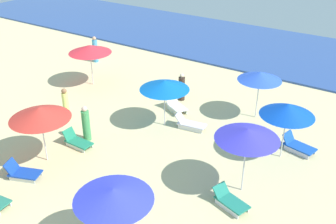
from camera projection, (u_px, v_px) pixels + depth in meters
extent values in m
cube|color=#2B498F|center=(286.00, 52.00, 28.56)|extent=(60.00, 10.13, 0.12)
cylinder|color=silver|center=(92.00, 69.00, 23.31)|extent=(0.05, 0.05, 1.96)
cone|color=red|center=(90.00, 49.00, 22.75)|extent=(2.45, 2.45, 0.45)
cylinder|color=silver|center=(283.00, 136.00, 16.61)|extent=(0.05, 0.05, 1.99)
cone|color=#0C43BD|center=(288.00, 110.00, 16.02)|extent=(2.21, 2.21, 0.53)
cube|color=silver|center=(296.00, 152.00, 17.16)|extent=(1.15, 0.30, 0.22)
cube|color=silver|center=(303.00, 147.00, 17.51)|extent=(1.15, 0.30, 0.22)
cube|color=#184BB1|center=(300.00, 147.00, 17.27)|extent=(1.41, 0.95, 0.06)
cube|color=#184BB1|center=(288.00, 137.00, 17.55)|extent=(0.43, 0.69, 0.46)
cylinder|color=silver|center=(257.00, 99.00, 19.71)|extent=(0.05, 0.05, 2.01)
cone|color=blue|center=(260.00, 76.00, 19.14)|extent=(2.13, 2.13, 0.41)
cylinder|color=silver|center=(44.00, 140.00, 16.38)|extent=(0.05, 0.05, 1.99)
cone|color=red|center=(40.00, 113.00, 15.80)|extent=(2.44, 2.44, 0.49)
cube|color=silver|center=(75.00, 147.00, 17.52)|extent=(1.11, 0.05, 0.19)
cube|color=silver|center=(83.00, 142.00, 17.90)|extent=(1.11, 0.05, 0.19)
cube|color=#218260|center=(79.00, 142.00, 17.65)|extent=(1.24, 0.62, 0.06)
cube|color=#218260|center=(69.00, 134.00, 17.83)|extent=(0.30, 0.57, 0.48)
cube|color=silver|center=(22.00, 180.00, 15.46)|extent=(1.02, 0.42, 0.20)
cube|color=silver|center=(29.00, 172.00, 15.94)|extent=(1.02, 0.42, 0.20)
cube|color=#143EA8|center=(25.00, 173.00, 15.64)|extent=(1.35, 1.04, 0.06)
cube|color=#143EA8|center=(11.00, 167.00, 15.64)|extent=(0.52, 0.70, 0.49)
cylinder|color=silver|center=(165.00, 107.00, 19.02)|extent=(0.05, 0.05, 1.90)
cone|color=blue|center=(165.00, 85.00, 18.47)|extent=(2.34, 2.34, 0.43)
cube|color=silver|center=(172.00, 111.00, 20.51)|extent=(0.99, 0.53, 0.26)
cube|color=silver|center=(181.00, 108.00, 20.74)|extent=(0.99, 0.53, 0.26)
cube|color=white|center=(177.00, 107.00, 20.55)|extent=(1.37, 1.12, 0.06)
cube|color=white|center=(171.00, 99.00, 20.88)|extent=(0.58, 0.69, 0.45)
cube|color=silver|center=(190.00, 129.00, 18.90)|extent=(1.20, 0.21, 0.21)
cube|color=silver|center=(194.00, 124.00, 19.28)|extent=(1.20, 0.21, 0.21)
cube|color=silver|center=(192.00, 124.00, 19.03)|extent=(1.40, 0.75, 0.06)
cube|color=silver|center=(180.00, 118.00, 19.16)|extent=(0.42, 0.58, 0.46)
cone|color=blue|center=(113.00, 194.00, 11.39)|extent=(2.34, 2.34, 0.37)
cylinder|color=silver|center=(244.00, 165.00, 14.59)|extent=(0.05, 0.05, 2.25)
cone|color=#3634C3|center=(247.00, 134.00, 13.96)|extent=(2.31, 2.31, 0.40)
cube|color=silver|center=(226.00, 208.00, 14.03)|extent=(1.06, 0.37, 0.21)
cube|color=silver|center=(237.00, 202.00, 14.33)|extent=(1.06, 0.37, 0.21)
cube|color=#1F7B66|center=(232.00, 202.00, 14.12)|extent=(1.35, 0.97, 0.06)
cube|color=#1F7B66|center=(221.00, 190.00, 14.42)|extent=(0.52, 0.68, 0.40)
cylinder|color=#382922|center=(182.00, 89.00, 21.61)|extent=(0.49, 0.49, 1.32)
sphere|color=beige|center=(182.00, 76.00, 21.26)|extent=(0.23, 0.23, 0.23)
cylinder|color=#4497C5|center=(95.00, 51.00, 26.72)|extent=(0.46, 0.46, 1.51)
sphere|color=tan|center=(94.00, 38.00, 26.31)|extent=(0.25, 0.25, 0.25)
cylinder|color=#409555|center=(86.00, 126.00, 17.93)|extent=(0.37, 0.37, 1.46)
sphere|color=beige|center=(84.00, 109.00, 17.54)|extent=(0.26, 0.26, 0.26)
cylinder|color=#EBED76|center=(66.00, 106.00, 19.67)|extent=(0.36, 0.36, 1.41)
sphere|color=#956643|center=(64.00, 91.00, 19.28)|extent=(0.26, 0.26, 0.26)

